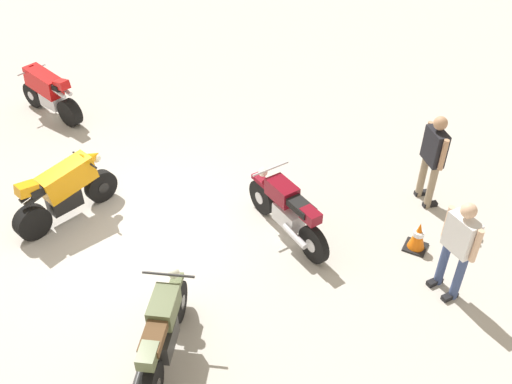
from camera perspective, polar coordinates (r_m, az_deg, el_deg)
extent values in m
plane|color=#B7B2A8|center=(9.65, -12.01, -3.91)|extent=(40.00, 40.00, 0.00)
cylinder|color=black|center=(10.30, -15.77, 0.59)|extent=(0.30, 0.62, 0.60)
cylinder|color=black|center=(9.87, -22.16, -2.91)|extent=(0.36, 0.64, 0.60)
cylinder|color=black|center=(10.30, -15.77, 0.59)|extent=(0.23, 0.25, 0.21)
cylinder|color=black|center=(9.87, -22.16, -2.91)|extent=(0.23, 0.25, 0.21)
cube|color=black|center=(9.98, -19.25, -0.81)|extent=(0.41, 0.61, 0.32)
cube|color=orange|center=(9.80, -18.99, 1.42)|extent=(0.59, 1.04, 0.57)
cone|color=orange|center=(9.91, -16.66, 3.44)|extent=(0.42, 0.43, 0.39)
cube|color=black|center=(9.64, -21.05, 0.70)|extent=(0.40, 0.65, 0.12)
cube|color=orange|center=(9.50, -22.68, 0.28)|extent=(0.30, 0.39, 0.23)
cylinder|color=black|center=(9.56, -21.94, -0.64)|extent=(0.18, 0.41, 0.17)
cylinder|color=black|center=(9.68, -22.40, -0.24)|extent=(0.18, 0.41, 0.17)
cylinder|color=black|center=(9.85, -17.35, 3.19)|extent=(0.69, 0.20, 0.04)
sphere|color=silver|center=(9.97, -16.23, 3.40)|extent=(0.16, 0.16, 0.16)
cylinder|color=black|center=(8.01, -8.19, -11.18)|extent=(0.37, 0.62, 0.60)
cylinder|color=#333333|center=(8.01, -8.19, -11.18)|extent=(0.24, 0.26, 0.21)
cube|color=#333333|center=(7.49, -9.59, -14.80)|extent=(0.47, 0.62, 0.32)
cube|color=#515B38|center=(7.30, -9.52, -11.66)|extent=(0.50, 0.64, 0.30)
cube|color=#515B38|center=(7.76, -8.40, -9.57)|extent=(0.31, 0.47, 0.08)
cube|color=brown|center=(7.02, -10.48, -14.30)|extent=(0.46, 0.65, 0.12)
cube|color=#515B38|center=(6.87, -11.15, -16.35)|extent=(0.32, 0.38, 0.18)
cylinder|color=#333333|center=(7.36, -11.70, -17.28)|extent=(0.31, 0.56, 0.16)
cylinder|color=#333333|center=(7.33, -9.06, -8.46)|extent=(0.66, 0.29, 0.04)
sphere|color=silver|center=(7.62, -8.51, -8.32)|extent=(0.16, 0.16, 0.16)
cylinder|color=black|center=(9.63, 0.63, -0.51)|extent=(0.62, 0.40, 0.64)
cylinder|color=black|center=(8.76, 5.99, -5.41)|extent=(0.62, 0.40, 0.64)
cylinder|color=silver|center=(9.63, 0.63, -0.51)|extent=(0.26, 0.23, 0.22)
cylinder|color=silver|center=(8.76, 5.99, -5.41)|extent=(0.26, 0.23, 0.22)
cube|color=silver|center=(9.08, 3.39, -2.54)|extent=(0.63, 0.51, 0.32)
cube|color=maroon|center=(8.95, 2.72, 0.10)|extent=(0.64, 0.54, 0.30)
cube|color=maroon|center=(9.41, 0.64, 1.16)|extent=(0.46, 0.35, 0.08)
cube|color=black|center=(8.66, 4.47, -1.31)|extent=(0.65, 0.51, 0.12)
cube|color=maroon|center=(8.50, 5.69, -2.48)|extent=(0.39, 0.34, 0.18)
cylinder|color=silver|center=(8.80, 4.03, -4.59)|extent=(0.54, 0.35, 0.16)
cylinder|color=silver|center=(9.02, 1.54, 2.42)|extent=(0.36, 0.64, 0.04)
sphere|color=silver|center=(9.28, 0.74, 2.07)|extent=(0.16, 0.16, 0.16)
cylinder|color=black|center=(13.85, -22.04, 9.35)|extent=(0.62, 0.26, 0.60)
cylinder|color=black|center=(12.79, -18.71, 7.81)|extent=(0.63, 0.32, 0.60)
cylinder|color=silver|center=(13.85, -22.04, 9.35)|extent=(0.24, 0.21, 0.21)
cylinder|color=silver|center=(12.79, -18.71, 7.81)|extent=(0.24, 0.21, 0.21)
cube|color=silver|center=(13.23, -20.41, 8.93)|extent=(0.60, 0.37, 0.32)
cube|color=red|center=(13.17, -21.16, 10.61)|extent=(1.03, 0.52, 0.57)
cone|color=red|center=(13.53, -22.56, 11.69)|extent=(0.41, 0.39, 0.39)
cube|color=black|center=(12.83, -20.22, 10.46)|extent=(0.63, 0.36, 0.12)
cube|color=red|center=(12.56, -19.51, 10.45)|extent=(0.38, 0.27, 0.23)
cylinder|color=silver|center=(12.71, -19.18, 9.94)|extent=(0.40, 0.15, 0.17)
cylinder|color=silver|center=(12.64, -19.76, 9.64)|extent=(0.40, 0.15, 0.17)
cylinder|color=silver|center=(13.41, -22.25, 11.64)|extent=(0.15, 0.70, 0.04)
sphere|color=silver|center=(13.62, -22.69, 11.58)|extent=(0.16, 0.16, 0.16)
cylinder|color=#384772|center=(8.74, 18.79, -7.00)|extent=(0.18, 0.18, 0.83)
cube|color=black|center=(8.96, 18.03, -8.84)|extent=(0.23, 0.27, 0.08)
cylinder|color=#384772|center=(8.60, 20.24, -8.32)|extent=(0.18, 0.18, 0.83)
cube|color=black|center=(8.82, 19.44, -10.16)|extent=(0.23, 0.27, 0.08)
cube|color=silver|center=(8.20, 20.53, -4.16)|extent=(0.51, 0.44, 0.59)
cylinder|color=#D8AD8C|center=(8.32, 19.26, -2.96)|extent=(0.13, 0.13, 0.55)
cylinder|color=#D8AD8C|center=(8.07, 21.89, -5.22)|extent=(0.13, 0.13, 0.55)
sphere|color=#D8AD8C|center=(7.94, 21.20, -1.81)|extent=(0.22, 0.22, 0.22)
cylinder|color=gray|center=(10.14, 17.70, 0.47)|extent=(0.18, 0.18, 0.87)
cube|color=black|center=(10.40, 17.58, -1.22)|extent=(0.26, 0.25, 0.08)
cylinder|color=gray|center=(10.37, 16.87, 1.60)|extent=(0.18, 0.18, 0.87)
cube|color=black|center=(10.63, 16.77, -0.08)|extent=(0.26, 0.25, 0.08)
cube|color=black|center=(9.85, 18.07, 4.51)|extent=(0.49, 0.51, 0.62)
cylinder|color=tan|center=(9.63, 18.85, 3.66)|extent=(0.13, 0.13, 0.58)
cylinder|color=tan|center=(10.05, 17.36, 5.49)|extent=(0.13, 0.13, 0.58)
sphere|color=tan|center=(9.62, 18.59, 6.77)|extent=(0.24, 0.24, 0.24)
cube|color=black|center=(9.48, 16.19, -5.50)|extent=(0.36, 0.36, 0.03)
cone|color=orange|center=(9.31, 16.47, -4.31)|extent=(0.28, 0.28, 0.50)
cylinder|color=white|center=(9.28, 16.52, -4.13)|extent=(0.19, 0.19, 0.08)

